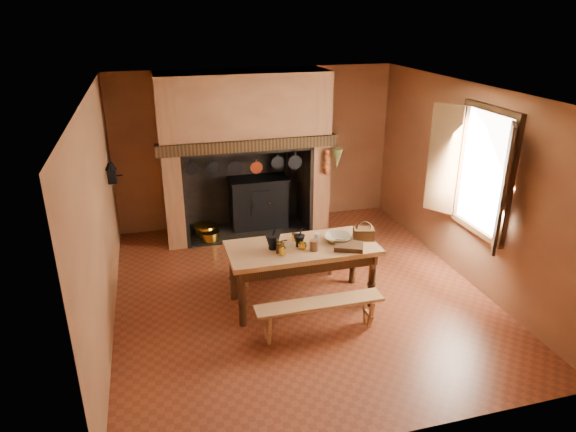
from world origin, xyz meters
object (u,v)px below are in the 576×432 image
object	(u,v)px
work_table	(302,255)
coffee_grinder	(280,247)
bench_front	(319,310)
mixing_bowl	(337,238)
iron_range	(259,202)
wicker_basket	(364,233)

from	to	relation	value
work_table	coffee_grinder	distance (m)	0.39
bench_front	mixing_bowl	xyz separation A→B (m)	(0.50, 0.77, 0.56)
coffee_grinder	iron_range	bearing A→B (deg)	95.65
iron_range	work_table	bearing A→B (deg)	-89.99
work_table	iron_range	bearing A→B (deg)	90.01
iron_range	wicker_basket	world-z (taller)	iron_range
iron_range	work_table	xyz separation A→B (m)	(0.00, -2.71, 0.23)
bench_front	coffee_grinder	xyz separation A→B (m)	(-0.32, 0.65, 0.58)
wicker_basket	mixing_bowl	bearing A→B (deg)	-168.61
mixing_bowl	wicker_basket	distance (m)	0.37
iron_range	mixing_bowl	distance (m)	2.76
bench_front	iron_range	bearing A→B (deg)	90.01
work_table	mixing_bowl	size ratio (longest dim) A/B	5.66
bench_front	mixing_bowl	world-z (taller)	mixing_bowl
coffee_grinder	mixing_bowl	bearing A→B (deg)	20.12
work_table	bench_front	world-z (taller)	work_table
coffee_grinder	mixing_bowl	world-z (taller)	coffee_grinder
coffee_grinder	mixing_bowl	distance (m)	0.82
work_table	mixing_bowl	xyz separation A→B (m)	(0.50, 0.02, 0.18)
mixing_bowl	iron_range	bearing A→B (deg)	100.48
bench_front	mixing_bowl	bearing A→B (deg)	57.08
bench_front	coffee_grinder	distance (m)	0.93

